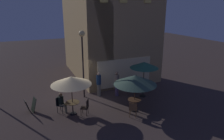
# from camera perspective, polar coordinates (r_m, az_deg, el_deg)

# --- Properties ---
(ground_plane) EXTENTS (60.00, 60.00, 0.00)m
(ground_plane) POSITION_cam_1_polar(r_m,az_deg,el_deg) (13.73, -8.95, -9.01)
(ground_plane) COLOR #3C2F2B
(cafe_building) EXTENTS (6.25, 8.39, 8.61)m
(cafe_building) POSITION_cam_1_polar(r_m,az_deg,el_deg) (17.16, -3.38, 11.34)
(cafe_building) COLOR tan
(cafe_building) RESTS_ON ground
(street_lamp_near_corner) EXTENTS (0.39, 0.39, 4.57)m
(street_lamp_near_corner) POSITION_cam_1_polar(r_m,az_deg,el_deg) (13.53, -8.21, 6.05)
(street_lamp_near_corner) COLOR black
(street_lamp_near_corner) RESTS_ON ground
(menu_sandwich_board) EXTENTS (0.73, 0.68, 0.83)m
(menu_sandwich_board) POSITION_cam_1_polar(r_m,az_deg,el_deg) (13.21, -21.59, -9.11)
(menu_sandwich_board) COLOR black
(menu_sandwich_board) RESTS_ON ground
(cafe_table_0) EXTENTS (0.79, 0.79, 0.75)m
(cafe_table_0) POSITION_cam_1_polar(r_m,az_deg,el_deg) (12.47, 6.21, -8.84)
(cafe_table_0) COLOR black
(cafe_table_0) RESTS_ON ground
(cafe_table_1) EXTENTS (0.79, 0.79, 0.75)m
(cafe_table_1) POSITION_cam_1_polar(r_m,az_deg,el_deg) (12.25, -10.83, -9.49)
(cafe_table_1) COLOR black
(cafe_table_1) RESTS_ON ground
(cafe_table_2) EXTENTS (0.70, 0.70, 0.76)m
(cafe_table_2) POSITION_cam_1_polar(r_m,az_deg,el_deg) (14.49, 8.58, -5.22)
(cafe_table_2) COLOR black
(cafe_table_2) RESTS_ON ground
(patio_umbrella_0) EXTENTS (2.49, 2.49, 2.25)m
(patio_umbrella_0) POSITION_cam_1_polar(r_m,az_deg,el_deg) (11.92, 6.42, -2.72)
(patio_umbrella_0) COLOR black
(patio_umbrella_0) RESTS_ON ground
(patio_umbrella_1) EXTENTS (2.27, 2.27, 2.30)m
(patio_umbrella_1) POSITION_cam_1_polar(r_m,az_deg,el_deg) (11.67, -11.23, -2.91)
(patio_umbrella_1) COLOR black
(patio_umbrella_1) RESTS_ON ground
(patio_umbrella_2) EXTENTS (1.92, 1.92, 2.48)m
(patio_umbrella_2) POSITION_cam_1_polar(r_m,az_deg,el_deg) (13.94, 8.89, 1.34)
(patio_umbrella_2) COLOR black
(patio_umbrella_2) RESTS_ON ground
(cafe_chair_0) EXTENTS (0.61, 0.61, 0.92)m
(cafe_chair_0) POSITION_cam_1_polar(r_m,az_deg,el_deg) (11.77, 5.85, -10.44)
(cafe_chair_0) COLOR brown
(cafe_chair_0) RESTS_ON ground
(cafe_chair_1) EXTENTS (0.59, 0.59, 0.94)m
(cafe_chair_1) POSITION_cam_1_polar(r_m,az_deg,el_deg) (12.66, -14.28, -8.86)
(cafe_chair_1) COLOR black
(cafe_chair_1) RESTS_ON ground
(cafe_chair_2) EXTENTS (0.57, 0.57, 0.93)m
(cafe_chair_2) POSITION_cam_1_polar(r_m,az_deg,el_deg) (12.05, -7.19, -9.89)
(cafe_chair_2) COLOR black
(cafe_chair_2) RESTS_ON ground
(cafe_chair_3) EXTENTS (0.54, 0.54, 0.91)m
(cafe_chair_3) POSITION_cam_1_polar(r_m,az_deg,el_deg) (14.86, 5.83, -4.52)
(cafe_chair_3) COLOR brown
(cafe_chair_3) RESTS_ON ground
(patron_seated_0) EXTENTS (0.50, 0.49, 1.20)m
(patron_seated_0) POSITION_cam_1_polar(r_m,az_deg,el_deg) (12.53, -13.71, -8.50)
(patron_seated_0) COLOR #7C7353
(patron_seated_0) RESTS_ON ground
(patron_standing_1) EXTENTS (0.32, 0.32, 1.73)m
(patron_standing_1) POSITION_cam_1_polar(r_m,az_deg,el_deg) (14.34, -3.69, -3.85)
(patron_standing_1) COLOR #746E5C
(patron_standing_1) RESTS_ON ground
(patron_standing_2) EXTENTS (0.31, 0.31, 1.76)m
(patron_standing_2) POSITION_cam_1_polar(r_m,az_deg,el_deg) (14.32, 1.32, -3.78)
(patron_standing_2) COLOR #524161
(patron_standing_2) RESTS_ON ground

